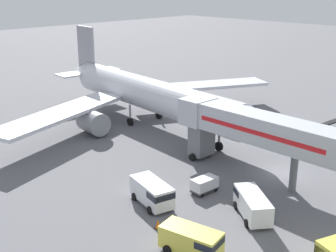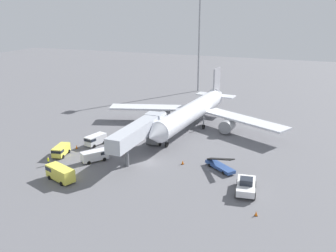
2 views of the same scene
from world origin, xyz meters
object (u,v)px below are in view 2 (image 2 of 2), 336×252
(belt_loader_truck, at_px, (220,166))
(service_van_rear_right, at_px, (95,155))
(ground_crew_worker_foreground, at_px, (48,161))
(apron_light_mast, at_px, (199,25))
(service_van_mid_right, at_px, (95,139))
(safety_cone_charlie, at_px, (256,213))
(service_van_far_right, at_px, (60,173))
(baggage_cart_near_left, at_px, (113,147))
(jet_bridge, at_px, (140,131))
(airplane_at_gate, at_px, (193,112))
(safety_cone_alpha, at_px, (77,147))
(service_van_mid_left, at_px, (61,150))
(safety_cone_bravo, at_px, (183,162))
(pushback_tug, at_px, (246,186))

(belt_loader_truck, bearing_deg, service_van_rear_right, -168.55)
(ground_crew_worker_foreground, bearing_deg, apron_light_mast, 83.98)
(service_van_mid_right, relative_size, safety_cone_charlie, 6.95)
(service_van_rear_right, height_order, service_van_mid_right, service_van_mid_right)
(service_van_far_right, bearing_deg, baggage_cart_near_left, 83.31)
(jet_bridge, xyz_separation_m, service_van_rear_right, (-6.69, -5.41, -3.79))
(airplane_at_gate, distance_m, service_van_far_right, 36.47)
(baggage_cart_near_left, distance_m, safety_cone_alpha, 7.63)
(service_van_mid_left, distance_m, safety_cone_alpha, 4.36)
(service_van_mid_left, height_order, ground_crew_worker_foreground, service_van_mid_left)
(safety_cone_alpha, distance_m, safety_cone_bravo, 22.55)
(baggage_cart_near_left, distance_m, apron_light_mast, 62.25)
(belt_loader_truck, distance_m, safety_cone_alpha, 29.45)
(service_van_mid_left, bearing_deg, safety_cone_alpha, 81.35)
(jet_bridge, relative_size, safety_cone_bravo, 23.92)
(service_van_far_right, bearing_deg, safety_cone_alpha, 113.44)
(jet_bridge, relative_size, service_van_mid_right, 3.71)
(ground_crew_worker_foreground, bearing_deg, jet_bridge, 36.97)
(jet_bridge, distance_m, belt_loader_truck, 16.41)
(service_van_rear_right, height_order, safety_cone_bravo, service_van_rear_right)
(belt_loader_truck, bearing_deg, service_van_far_right, -150.01)
(safety_cone_bravo, bearing_deg, baggage_cart_near_left, 175.23)
(service_van_mid_right, xyz_separation_m, safety_cone_charlie, (35.34, -15.94, -0.85))
(airplane_at_gate, bearing_deg, pushback_tug, -57.90)
(belt_loader_truck, xyz_separation_m, apron_light_mast, (-22.14, 59.75, 20.85))
(airplane_at_gate, bearing_deg, ground_crew_worker_foreground, -120.92)
(airplane_at_gate, height_order, service_van_mid_right, airplane_at_gate)
(belt_loader_truck, height_order, service_van_mid_left, belt_loader_truck)
(jet_bridge, bearing_deg, service_van_far_right, -118.45)
(jet_bridge, distance_m, ground_crew_worker_foreground, 17.48)
(service_van_mid_right, distance_m, safety_cone_charlie, 38.78)
(service_van_rear_right, height_order, safety_cone_alpha, service_van_rear_right)
(airplane_at_gate, bearing_deg, safety_cone_bravo, -77.51)
(service_van_rear_right, xyz_separation_m, safety_cone_alpha, (-6.91, 4.08, -0.77))
(service_van_mid_left, bearing_deg, service_van_mid_right, 67.72)
(ground_crew_worker_foreground, bearing_deg, service_van_far_right, -37.10)
(service_van_mid_left, relative_size, service_van_mid_right, 0.95)
(service_van_far_right, bearing_deg, safety_cone_charlie, 0.81)
(jet_bridge, relative_size, ground_crew_worker_foreground, 11.56)
(pushback_tug, xyz_separation_m, service_van_far_right, (-29.47, -6.78, 0.20))
(airplane_at_gate, xyz_separation_m, safety_cone_charlie, (19.79, -33.80, -3.69))
(pushback_tug, xyz_separation_m, belt_loader_truck, (-5.75, 6.91, -0.40))
(service_van_rear_right, height_order, safety_cone_charlie, service_van_rear_right)
(service_van_far_right, bearing_deg, pushback_tug, 12.96)
(baggage_cart_near_left, xyz_separation_m, ground_crew_worker_foreground, (-7.44, -10.46, 0.06))
(safety_cone_charlie, bearing_deg, safety_cone_bravo, 139.32)
(service_van_far_right, bearing_deg, service_van_mid_left, 125.44)
(baggage_cart_near_left, height_order, safety_cone_bravo, baggage_cart_near_left)
(service_van_rear_right, bearing_deg, jet_bridge, 38.96)
(safety_cone_alpha, height_order, safety_cone_charlie, safety_cone_alpha)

